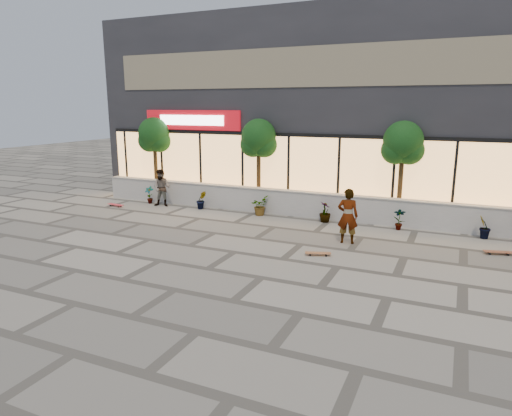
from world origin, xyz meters
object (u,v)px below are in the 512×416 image
at_px(tree_midwest, 259,140).
at_px(tree_mideast, 403,145).
at_px(skater_left, 162,188).
at_px(skateboard_center, 318,253).
at_px(skateboard_left, 116,205).
at_px(tree_west, 154,137).
at_px(skateboard_right_near, 498,252).
at_px(skater_center, 348,216).

relative_size(tree_midwest, tree_mideast, 1.00).
bearing_deg(skater_left, skateboard_center, -40.15).
distance_m(tree_midwest, skateboard_left, 7.09).
bearing_deg(tree_west, tree_mideast, 0.00).
relative_size(skater_left, skateboard_center, 2.09).
xyz_separation_m(tree_mideast, skateboard_left, (-12.00, -2.43, -2.90)).
bearing_deg(skateboard_center, tree_midwest, 109.95).
height_order(skater_left, skateboard_center, skater_left).
height_order(tree_west, skateboard_center, tree_west).
bearing_deg(tree_mideast, skateboard_right_near, -41.24).
relative_size(tree_west, skateboard_left, 4.60).
relative_size(tree_mideast, skateboard_left, 4.60).
bearing_deg(skateboard_left, tree_west, 85.01).
distance_m(skateboard_center, skateboard_right_near, 5.55).
relative_size(skateboard_center, skateboard_right_near, 0.92).
xyz_separation_m(skater_left, skateboard_right_near, (13.46, -1.45, -0.75)).
distance_m(tree_midwest, skater_center, 6.40).
xyz_separation_m(tree_west, skateboard_center, (9.85, -5.31, -2.91)).
xyz_separation_m(tree_midwest, skateboard_left, (-6.00, -2.43, -2.90)).
height_order(tree_west, skateboard_right_near, tree_west).
distance_m(skater_left, skateboard_left, 2.25).
relative_size(tree_midwest, skateboard_right_near, 4.48).
distance_m(tree_west, skater_left, 2.97).
bearing_deg(skateboard_center, skateboard_right_near, 5.86).
bearing_deg(skater_center, skateboard_right_near, 179.37).
relative_size(skater_center, skateboard_center, 2.30).
height_order(tree_midwest, tree_mideast, same).
distance_m(tree_west, tree_mideast, 11.50).
height_order(tree_west, skater_left, tree_west).
bearing_deg(skater_left, skateboard_right_near, -22.00).
relative_size(skater_left, skateboard_right_near, 1.91).
bearing_deg(skateboard_right_near, tree_mideast, 125.16).
relative_size(tree_mideast, skater_center, 2.12).
relative_size(skater_center, skateboard_right_near, 2.11).
xyz_separation_m(tree_mideast, skater_center, (-1.16, -3.66, -2.06)).
relative_size(tree_west, tree_midwest, 1.00).
bearing_deg(tree_west, skateboard_right_near, -11.23).
bearing_deg(skateboard_left, tree_mideast, 18.08).
bearing_deg(tree_west, skateboard_center, -28.35).
distance_m(tree_mideast, skater_left, 10.43).
xyz_separation_m(skater_center, skateboard_center, (-0.49, -1.66, -0.84)).
bearing_deg(skater_left, skater_center, -29.41).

